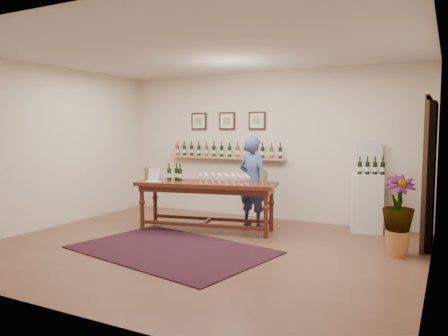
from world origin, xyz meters
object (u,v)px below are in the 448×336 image
at_px(potted_plant, 398,216).
at_px(person, 253,182).
at_px(tasting_table, 206,189).
at_px(display_pedestal, 367,203).

relative_size(potted_plant, person, 0.59).
distance_m(tasting_table, potted_plant, 3.04).
xyz_separation_m(potted_plant, person, (-2.47, 0.77, 0.24)).
bearing_deg(potted_plant, person, 162.62).
bearing_deg(tasting_table, person, 37.80).
bearing_deg(display_pedestal, potted_plant, -64.47).
xyz_separation_m(tasting_table, person, (0.56, 0.67, 0.09)).
bearing_deg(tasting_table, potted_plant, -14.02).
height_order(tasting_table, potted_plant, potted_plant).
xyz_separation_m(tasting_table, potted_plant, (3.03, -0.11, -0.15)).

